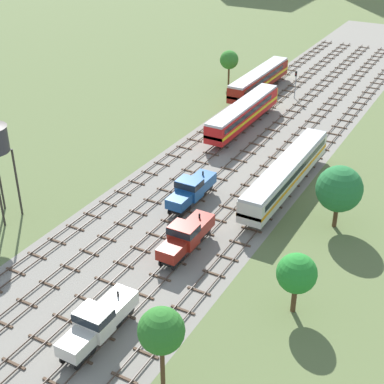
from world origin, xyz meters
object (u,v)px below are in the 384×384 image
object	(u,v)px
diesel_railcar_left_far	(243,112)
signal_post_nearest	(296,81)
diesel_railcar_far_left_farther	(259,79)
passenger_coach_centre_right_midfar	(286,172)
shunter_loco_centre_left_mid	(191,189)
shunter_loco_centre_near	(186,235)
shunter_loco_centre_nearest	(98,321)

from	to	relation	value
diesel_railcar_left_far	signal_post_nearest	size ratio (longest dim) A/B	4.23
diesel_railcar_left_far	diesel_railcar_far_left_farther	size ratio (longest dim) A/B	1.00
passenger_coach_centre_right_midfar	shunter_loco_centre_left_mid	bearing A→B (deg)	-136.06
passenger_coach_centre_right_midfar	signal_post_nearest	xyz separation A→B (m)	(-10.62, 32.22, 0.49)
shunter_loco_centre_left_mid	diesel_railcar_far_left_farther	size ratio (longest dim) A/B	0.41
shunter_loco_centre_near	passenger_coach_centre_right_midfar	size ratio (longest dim) A/B	0.38
diesel_railcar_far_left_farther	shunter_loco_centre_nearest	bearing A→B (deg)	-78.55
diesel_railcar_far_left_farther	signal_post_nearest	xyz separation A→B (m)	(6.37, 0.73, 0.51)
signal_post_nearest	shunter_loco_centre_left_mid	bearing A→B (deg)	-86.99
shunter_loco_centre_near	diesel_railcar_left_far	world-z (taller)	diesel_railcar_left_far
shunter_loco_centre_nearest	signal_post_nearest	size ratio (longest dim) A/B	1.75
shunter_loco_centre_near	signal_post_nearest	bearing A→B (deg)	97.39
shunter_loco_centre_left_mid	signal_post_nearest	xyz separation A→B (m)	(-2.12, 40.41, 1.09)
diesel_railcar_left_far	diesel_railcar_far_left_farther	distance (m)	16.50
shunter_loco_centre_left_mid	passenger_coach_centre_right_midfar	size ratio (longest dim) A/B	0.38
shunter_loco_centre_nearest	diesel_railcar_far_left_farther	bearing A→B (deg)	101.45
shunter_loco_centre_nearest	diesel_railcar_left_far	world-z (taller)	diesel_railcar_left_far
shunter_loco_centre_left_mid	diesel_railcar_left_far	world-z (taller)	diesel_railcar_left_far
shunter_loco_centre_nearest	diesel_railcar_far_left_farther	world-z (taller)	diesel_railcar_far_left_farther
shunter_loco_centre_near	passenger_coach_centre_right_midfar	distance (m)	17.47
shunter_loco_centre_nearest	diesel_railcar_far_left_farther	size ratio (longest dim) A/B	0.41
shunter_loco_centre_left_mid	shunter_loco_centre_nearest	bearing A→B (deg)	-79.65
shunter_loco_centre_nearest	shunter_loco_centre_left_mid	xyz separation A→B (m)	(-4.25, 23.26, 0.00)
passenger_coach_centre_right_midfar	signal_post_nearest	bearing A→B (deg)	108.25
passenger_coach_centre_right_midfar	shunter_loco_centre_nearest	bearing A→B (deg)	-97.69
shunter_loco_centre_nearest	shunter_loco_centre_near	world-z (taller)	same
shunter_loco_centre_left_mid	passenger_coach_centre_right_midfar	xyz separation A→B (m)	(8.50, 8.19, 0.60)
shunter_loco_centre_left_mid	diesel_railcar_far_left_farther	world-z (taller)	diesel_railcar_far_left_farther
diesel_railcar_far_left_farther	shunter_loco_centre_left_mid	bearing A→B (deg)	-77.91
shunter_loco_centre_left_mid	diesel_railcar_far_left_farther	bearing A→B (deg)	102.09
shunter_loco_centre_nearest	shunter_loco_centre_left_mid	bearing A→B (deg)	100.35
shunter_loco_centre_nearest	signal_post_nearest	distance (m)	63.99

